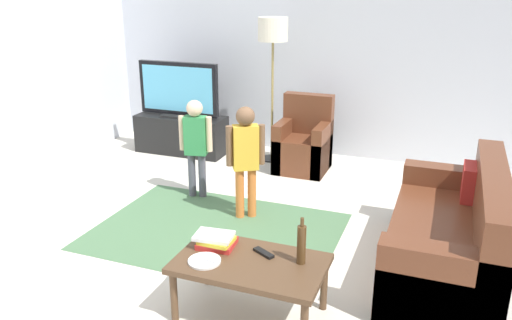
{
  "coord_description": "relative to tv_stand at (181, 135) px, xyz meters",
  "views": [
    {
      "loc": [
        1.58,
        -3.53,
        2.18
      ],
      "look_at": [
        0.0,
        0.6,
        0.65
      ],
      "focal_mm": 36.33,
      "sensor_mm": 36.0,
      "label": 1
    }
  ],
  "objects": [
    {
      "name": "area_rug",
      "position": [
        1.42,
        -1.95,
        -0.24
      ],
      "size": [
        2.2,
        1.6,
        0.01
      ],
      "primitive_type": "cube",
      "color": "#4C724C",
      "rests_on": "ground"
    },
    {
      "name": "tv_stand",
      "position": [
        0.0,
        0.0,
        0.0
      ],
      "size": [
        1.2,
        0.44,
        0.5
      ],
      "color": "black",
      "rests_on": "ground"
    },
    {
      "name": "couch",
      "position": [
        3.46,
        -1.91,
        0.05
      ],
      "size": [
        0.8,
        1.8,
        0.86
      ],
      "color": "brown",
      "rests_on": "ground"
    },
    {
      "name": "bottle",
      "position": [
        2.5,
        -2.91,
        0.31
      ],
      "size": [
        0.06,
        0.06,
        0.33
      ],
      "color": "#4C3319",
      "rests_on": "coffee_table"
    },
    {
      "name": "plate",
      "position": [
        1.9,
        -3.13,
        0.18
      ],
      "size": [
        0.22,
        0.22,
        0.02
      ],
      "color": "white",
      "rests_on": "coffee_table"
    },
    {
      "name": "child_near_tv",
      "position": [
        0.88,
        -1.27,
        0.39
      ],
      "size": [
        0.35,
        0.17,
        1.05
      ],
      "color": "#4C4C59",
      "rests_on": "ground"
    },
    {
      "name": "tv_remote",
      "position": [
        2.23,
        -2.89,
        0.19
      ],
      "size": [
        0.17,
        0.12,
        0.02
      ],
      "primitive_type": "cube",
      "rotation": [
        0.0,
        0.0,
        -0.51
      ],
      "color": "black",
      "rests_on": "coffee_table"
    },
    {
      "name": "book_stack",
      "position": [
        1.88,
        -2.91,
        0.22
      ],
      "size": [
        0.29,
        0.24,
        0.09
      ],
      "color": "red",
      "rests_on": "coffee_table"
    },
    {
      "name": "ground",
      "position": [
        1.72,
        -2.3,
        -0.24
      ],
      "size": [
        7.8,
        7.8,
        0.0
      ],
      "primitive_type": "plane",
      "color": "beige"
    },
    {
      "name": "armchair",
      "position": [
        1.7,
        -0.04,
        0.05
      ],
      "size": [
        0.6,
        0.6,
        0.9
      ],
      "color": "brown",
      "rests_on": "ground"
    },
    {
      "name": "floor_lamp",
      "position": [
        1.22,
        0.15,
        1.3
      ],
      "size": [
        0.36,
        0.36,
        1.78
      ],
      "color": "#262626",
      "rests_on": "ground"
    },
    {
      "name": "tv",
      "position": [
        0.0,
        -0.02,
        0.6
      ],
      "size": [
        1.1,
        0.28,
        0.71
      ],
      "color": "black",
      "rests_on": "tv_stand"
    },
    {
      "name": "child_center",
      "position": [
        1.56,
        -1.56,
        0.42
      ],
      "size": [
        0.33,
        0.23,
        1.1
      ],
      "color": "orange",
      "rests_on": "ground"
    },
    {
      "name": "coffee_table",
      "position": [
        2.18,
        -3.01,
        0.13
      ],
      "size": [
        1.0,
        0.6,
        0.42
      ],
      "color": "#513823",
      "rests_on": "ground"
    },
    {
      "name": "wall_back",
      "position": [
        1.72,
        0.7,
        1.11
      ],
      "size": [
        6.0,
        0.12,
        2.7
      ],
      "primitive_type": "cube",
      "color": "silver",
      "rests_on": "ground"
    }
  ]
}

